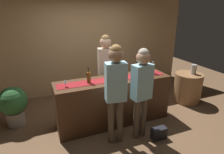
% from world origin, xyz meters
% --- Properties ---
extents(ground_plane, '(10.00, 10.00, 0.00)m').
position_xyz_m(ground_plane, '(0.00, 0.00, 0.00)').
color(ground_plane, brown).
extents(back_wall, '(6.00, 0.12, 2.90)m').
position_xyz_m(back_wall, '(0.00, 1.90, 1.45)').
color(back_wall, tan).
rests_on(back_wall, ground).
extents(bar_counter, '(2.32, 0.60, 0.96)m').
position_xyz_m(bar_counter, '(0.00, 0.00, 0.48)').
color(bar_counter, '#472B19').
rests_on(bar_counter, ground).
extents(counter_runner_cloth, '(2.20, 0.28, 0.01)m').
position_xyz_m(counter_runner_cloth, '(0.00, 0.00, 0.96)').
color(counter_runner_cloth, maroon).
rests_on(counter_runner_cloth, bar_counter).
extents(wine_bottle_clear, '(0.07, 0.07, 0.30)m').
position_xyz_m(wine_bottle_clear, '(0.90, 0.01, 1.07)').
color(wine_bottle_clear, '#B2C6C1').
rests_on(wine_bottle_clear, bar_counter).
extents(wine_bottle_amber, '(0.07, 0.07, 0.30)m').
position_xyz_m(wine_bottle_amber, '(-0.51, -0.01, 1.07)').
color(wine_bottle_amber, brown).
rests_on(wine_bottle_amber, bar_counter).
extents(wine_bottle_green, '(0.07, 0.07, 0.30)m').
position_xyz_m(wine_bottle_green, '(0.54, -0.00, 1.07)').
color(wine_bottle_green, '#194723').
rests_on(wine_bottle_green, bar_counter).
extents(wine_glass_near_customer, '(0.07, 0.07, 0.14)m').
position_xyz_m(wine_glass_near_customer, '(0.76, 0.03, 1.06)').
color(wine_glass_near_customer, silver).
rests_on(wine_glass_near_customer, bar_counter).
extents(wine_glass_mid_counter, '(0.07, 0.07, 0.14)m').
position_xyz_m(wine_glass_mid_counter, '(0.02, -0.02, 1.06)').
color(wine_glass_mid_counter, silver).
rests_on(wine_glass_mid_counter, bar_counter).
extents(wine_glass_far_end, '(0.07, 0.07, 0.14)m').
position_xyz_m(wine_glass_far_end, '(-0.94, -0.04, 1.06)').
color(wine_glass_far_end, silver).
rests_on(wine_glass_far_end, bar_counter).
extents(bartender, '(0.37, 0.25, 1.75)m').
position_xyz_m(bartender, '(0.06, 0.58, 1.09)').
color(bartender, '#26262B').
rests_on(bartender, ground).
extents(customer_sipping, '(0.36, 0.24, 1.67)m').
position_xyz_m(customer_sipping, '(0.25, -0.64, 1.03)').
color(customer_sipping, brown).
rests_on(customer_sipping, ground).
extents(customer_browsing, '(0.37, 0.25, 1.76)m').
position_xyz_m(customer_browsing, '(-0.22, -0.61, 1.10)').
color(customer_browsing, brown).
rests_on(customer_browsing, ground).
extents(round_side_table, '(0.68, 0.68, 0.74)m').
position_xyz_m(round_side_table, '(2.13, 0.17, 0.37)').
color(round_side_table, '#996B42').
rests_on(round_side_table, ground).
extents(vase_on_side_table, '(0.13, 0.13, 0.24)m').
position_xyz_m(vase_on_side_table, '(2.19, 0.12, 0.86)').
color(vase_on_side_table, '#B7B2A8').
rests_on(vase_on_side_table, round_side_table).
extents(potted_plant_tall, '(0.56, 0.56, 0.83)m').
position_xyz_m(potted_plant_tall, '(-1.90, 0.66, 0.48)').
color(potted_plant_tall, '#9E9389').
rests_on(potted_plant_tall, ground).
extents(handbag, '(0.28, 0.14, 0.22)m').
position_xyz_m(handbag, '(0.54, -0.85, 0.11)').
color(handbag, black).
rests_on(handbag, ground).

